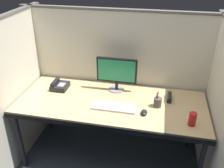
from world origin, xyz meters
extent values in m
cube|color=beige|center=(0.00, 0.74, 0.78)|extent=(2.20, 0.05, 1.55)
cube|color=#605B56|center=(0.00, 0.74, 1.56)|extent=(2.21, 0.06, 0.02)
cube|color=beige|center=(-0.99, 0.20, 0.78)|extent=(0.05, 1.40, 1.55)
cube|color=beige|center=(0.99, 0.20, 0.78)|extent=(0.05, 1.40, 1.55)
cube|color=tan|center=(0.00, 0.30, 0.72)|extent=(1.90, 0.80, 0.04)
cube|color=black|center=(0.00, -0.09, 0.72)|extent=(1.90, 0.02, 0.05)
cylinder|color=black|center=(-0.89, -0.04, 0.35)|extent=(0.04, 0.04, 0.70)
cylinder|color=black|center=(-0.89, 0.64, 0.35)|extent=(0.04, 0.04, 0.70)
cylinder|color=black|center=(0.89, 0.64, 0.35)|extent=(0.04, 0.04, 0.70)
cylinder|color=gray|center=(0.01, 0.55, 0.75)|extent=(0.17, 0.17, 0.01)
cylinder|color=black|center=(0.01, 0.55, 0.80)|extent=(0.03, 0.03, 0.09)
cube|color=black|center=(0.01, 0.55, 0.98)|extent=(0.43, 0.03, 0.27)
cube|color=#268C59|center=(0.01, 0.54, 0.98)|extent=(0.39, 0.01, 0.23)
cube|color=silver|center=(0.05, 0.20, 0.75)|extent=(0.43, 0.15, 0.02)
ellipsoid|color=black|center=(0.35, 0.16, 0.76)|extent=(0.06, 0.10, 0.03)
cylinder|color=#59595B|center=(0.35, 0.18, 0.77)|extent=(0.01, 0.01, 0.01)
cube|color=black|center=(-0.61, 0.45, 0.77)|extent=(0.17, 0.19, 0.06)
cube|color=black|center=(-0.66, 0.45, 0.81)|extent=(0.04, 0.17, 0.03)
cube|color=gray|center=(-0.58, 0.44, 0.80)|extent=(0.07, 0.09, 0.00)
cube|color=black|center=(0.58, 0.47, 0.77)|extent=(0.04, 0.15, 0.06)
cylinder|color=red|center=(0.77, 0.09, 0.80)|extent=(0.07, 0.07, 0.12)
cylinder|color=#4C4742|center=(0.46, 0.31, 0.79)|extent=(0.08, 0.08, 0.09)
cylinder|color=red|center=(0.46, 0.31, 0.83)|extent=(0.01, 0.01, 0.16)
cylinder|color=#263FB2|center=(0.46, 0.32, 0.83)|extent=(0.01, 0.01, 0.16)
cylinder|color=black|center=(0.45, 0.32, 0.82)|extent=(0.01, 0.01, 0.14)
camera|label=1|loc=(0.43, -1.70, 2.07)|focal=38.60mm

